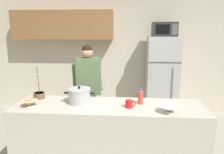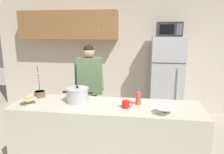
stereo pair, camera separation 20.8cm
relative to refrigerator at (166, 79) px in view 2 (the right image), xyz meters
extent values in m
cube|color=beige|center=(-0.95, 0.45, 0.43)|extent=(6.00, 0.12, 2.60)
cube|color=olive|center=(-2.15, 0.22, 1.10)|extent=(2.21, 0.34, 0.61)
sphere|color=gold|center=(-1.43, 0.05, 0.98)|extent=(0.03, 0.03, 0.03)
cube|color=beige|center=(-0.95, -1.85, -0.41)|extent=(2.46, 0.68, 0.92)
cube|color=#B7BABF|center=(0.00, 0.00, 0.00)|extent=(0.64, 0.64, 1.74)
cube|color=#333333|center=(0.00, -0.32, 0.38)|extent=(0.63, 0.01, 0.01)
cylinder|color=#B2B2B7|center=(0.18, -0.35, -0.09)|extent=(0.02, 0.02, 0.78)
cube|color=#2D2D30|center=(0.00, -0.02, 1.01)|extent=(0.48, 0.36, 0.28)
cube|color=black|center=(-0.06, -0.20, 1.01)|extent=(0.26, 0.01, 0.18)
cube|color=#59595B|center=(0.17, -0.20, 1.01)|extent=(0.11, 0.01, 0.21)
cylinder|color=#33384C|center=(-1.32, -0.98, -0.47)|extent=(0.11, 0.11, 0.79)
cylinder|color=#33384C|center=(-1.45, -1.03, -0.47)|extent=(0.11, 0.11, 0.79)
cube|color=#59724C|center=(-1.38, -1.00, 0.24)|extent=(0.45, 0.32, 0.63)
sphere|color=#D8A884|center=(-1.38, -1.00, 0.65)|extent=(0.19, 0.19, 0.19)
sphere|color=black|center=(-1.38, -1.00, 0.67)|extent=(0.18, 0.18, 0.18)
cylinder|color=#59724C|center=(-1.22, -0.83, 0.22)|extent=(0.19, 0.38, 0.48)
cylinder|color=#59724C|center=(-1.62, -0.95, 0.22)|extent=(0.19, 0.38, 0.48)
cylinder|color=silver|center=(-1.35, -1.79, 0.14)|extent=(0.29, 0.29, 0.18)
cylinder|color=silver|center=(-1.35, -1.79, 0.24)|extent=(0.30, 0.30, 0.02)
sphere|color=black|center=(-1.35, -1.79, 0.26)|extent=(0.04, 0.04, 0.04)
cube|color=black|center=(-1.53, -1.79, 0.18)|extent=(0.06, 0.02, 0.02)
cube|color=black|center=(-1.17, -1.79, 0.18)|extent=(0.06, 0.02, 0.02)
cylinder|color=red|center=(-0.69, -1.91, 0.10)|extent=(0.09, 0.09, 0.10)
torus|color=red|center=(-0.64, -1.91, 0.10)|extent=(0.06, 0.01, 0.06)
cylinder|color=beige|center=(-1.95, -1.97, 0.06)|extent=(0.11, 0.11, 0.02)
cone|color=beige|center=(-1.95, -1.97, 0.10)|extent=(0.20, 0.20, 0.06)
sphere|color=tan|center=(-1.98, -1.99, 0.11)|extent=(0.07, 0.07, 0.07)
sphere|color=tan|center=(-1.93, -1.94, 0.11)|extent=(0.07, 0.07, 0.07)
sphere|color=tan|center=(-1.94, -2.00, 0.11)|extent=(0.07, 0.07, 0.07)
cylinder|color=white|center=(-0.23, -2.05, 0.06)|extent=(0.13, 0.13, 0.02)
cone|color=white|center=(-0.23, -2.05, 0.10)|extent=(0.23, 0.23, 0.06)
cylinder|color=#D84C3F|center=(-0.54, -1.77, 0.14)|extent=(0.07, 0.07, 0.17)
cone|color=#D84C3F|center=(-0.54, -1.77, 0.23)|extent=(0.07, 0.07, 0.03)
cylinder|color=#3372BF|center=(-0.54, -1.77, 0.25)|extent=(0.04, 0.04, 0.02)
cylinder|color=brown|center=(-1.96, -1.65, 0.09)|extent=(0.15, 0.15, 0.09)
cylinder|color=#38281E|center=(-1.96, -1.65, 0.13)|extent=(0.14, 0.14, 0.01)
cylinder|color=#4C7238|center=(-1.96, -1.65, 0.32)|extent=(0.01, 0.03, 0.37)
ellipsoid|color=pink|center=(-1.96, -1.67, 0.30)|extent=(0.04, 0.03, 0.02)
ellipsoid|color=pink|center=(-1.95, -1.67, 0.40)|extent=(0.04, 0.03, 0.02)
ellipsoid|color=pink|center=(-1.97, -1.64, 0.49)|extent=(0.04, 0.03, 0.02)
camera|label=1|loc=(-0.71, -4.42, 1.00)|focal=33.83mm
camera|label=2|loc=(-0.51, -4.40, 1.00)|focal=33.83mm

